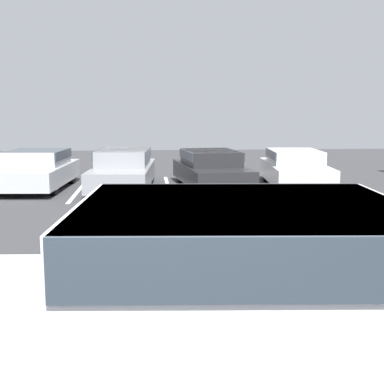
# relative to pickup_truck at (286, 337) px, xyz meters

# --- Properties ---
(stall_stripe_b) EXTENTS (0.12, 5.48, 0.01)m
(stall_stripe_b) POSITION_rel_pickup_truck_xyz_m (-3.03, 13.45, -0.91)
(stall_stripe_b) COLOR white
(stall_stripe_b) RESTS_ON ground_plane
(stall_stripe_c) EXTENTS (0.12, 5.48, 0.01)m
(stall_stripe_c) POSITION_rel_pickup_truck_xyz_m (-0.24, 13.45, -0.91)
(stall_stripe_c) COLOR white
(stall_stripe_c) RESTS_ON ground_plane
(stall_stripe_d) EXTENTS (0.12, 5.48, 0.01)m
(stall_stripe_d) POSITION_rel_pickup_truck_xyz_m (2.55, 13.45, -0.91)
(stall_stripe_d) COLOR white
(stall_stripe_d) RESTS_ON ground_plane
(stall_stripe_e) EXTENTS (0.12, 5.48, 0.01)m
(stall_stripe_e) POSITION_rel_pickup_truck_xyz_m (5.34, 13.45, -0.91)
(stall_stripe_e) COLOR white
(stall_stripe_e) RESTS_ON ground_plane
(pickup_truck) EXTENTS (6.16, 2.47, 1.85)m
(pickup_truck) POSITION_rel_pickup_truck_xyz_m (0.00, 0.00, 0.00)
(pickup_truck) COLOR silver
(pickup_truck) RESTS_ON ground_plane
(parked_sedan_a) EXTENTS (2.13, 4.43, 1.22)m
(parked_sedan_a) POSITION_rel_pickup_truck_xyz_m (-4.34, 13.58, -0.26)
(parked_sedan_a) COLOR #B7BABF
(parked_sedan_a) RESTS_ON ground_plane
(parked_sedan_b) EXTENTS (2.05, 4.91, 1.24)m
(parked_sedan_b) POSITION_rel_pickup_truck_xyz_m (-1.64, 13.31, -0.26)
(parked_sedan_b) COLOR gray
(parked_sedan_b) RESTS_ON ground_plane
(parked_sedan_c) EXTENTS (2.20, 4.56, 1.19)m
(parked_sedan_c) POSITION_rel_pickup_truck_xyz_m (1.10, 13.31, -0.28)
(parked_sedan_c) COLOR #232326
(parked_sedan_c) RESTS_ON ground_plane
(parked_sedan_d) EXTENTS (2.11, 4.52, 1.18)m
(parked_sedan_d) POSITION_rel_pickup_truck_xyz_m (3.82, 13.34, -0.29)
(parked_sedan_d) COLOR silver
(parked_sedan_d) RESTS_ON ground_plane
(wheel_stop_curb) EXTENTS (1.83, 0.20, 0.14)m
(wheel_stop_curb) POSITION_rel_pickup_truck_xyz_m (2.05, 16.75, -0.84)
(wheel_stop_curb) COLOR #B7B2A8
(wheel_stop_curb) RESTS_ON ground_plane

